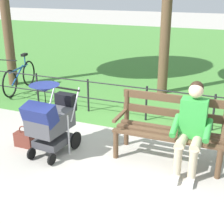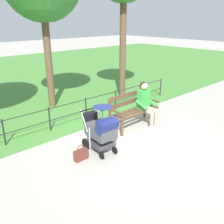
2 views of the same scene
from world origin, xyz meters
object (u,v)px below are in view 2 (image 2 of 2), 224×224
object	(u,v)px
person_on_bench	(146,102)
handbag	(81,155)
stroller	(101,129)
park_bench	(133,108)

from	to	relation	value
person_on_bench	handbag	bearing A→B (deg)	7.46
person_on_bench	stroller	world-z (taller)	person_on_bench
person_on_bench	stroller	size ratio (longest dim) A/B	1.11
stroller	handbag	size ratio (longest dim) A/B	3.11
person_on_bench	handbag	xyz separation A→B (m)	(2.60, 0.34, -0.55)
person_on_bench	stroller	xyz separation A→B (m)	(2.04, 0.38, -0.08)
handbag	stroller	bearing A→B (deg)	176.43
park_bench	handbag	world-z (taller)	park_bench
park_bench	stroller	size ratio (longest dim) A/B	1.40
park_bench	stroller	bearing A→B (deg)	19.33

